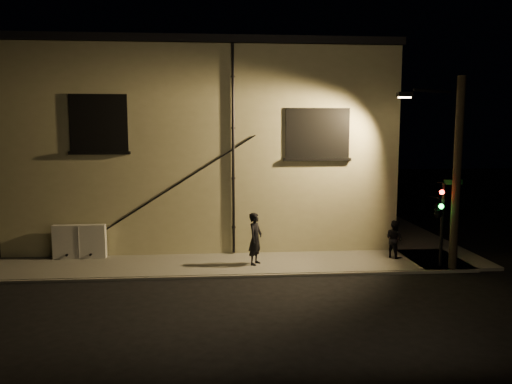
{
  "coord_description": "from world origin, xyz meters",
  "views": [
    {
      "loc": [
        -2.52,
        -16.94,
        5.19
      ],
      "look_at": [
        -0.98,
        1.8,
        2.78
      ],
      "focal_mm": 35.0,
      "sensor_mm": 36.0,
      "label": 1
    }
  ],
  "objects": [
    {
      "name": "utility_cabinet",
      "position": [
        -7.85,
        2.7,
        0.78
      ],
      "size": [
        2.02,
        0.34,
        1.33
      ],
      "primitive_type": "cube",
      "color": "beige",
      "rests_on": "sidewalk"
    },
    {
      "name": "pedestrian_a",
      "position": [
        -1.05,
        1.23,
        1.1
      ],
      "size": [
        0.75,
        0.85,
        1.96
      ],
      "primitive_type": "imported",
      "rotation": [
        0.0,
        0.0,
        1.07
      ],
      "color": "black",
      "rests_on": "sidewalk"
    },
    {
      "name": "pedestrian_b",
      "position": [
        4.48,
        1.79,
        0.86
      ],
      "size": [
        0.84,
        0.91,
        1.49
      ],
      "primitive_type": "imported",
      "rotation": [
        0.0,
        0.0,
        2.08
      ],
      "color": "black",
      "rests_on": "sidewalk"
    },
    {
      "name": "ground",
      "position": [
        0.0,
        0.0,
        0.0
      ],
      "size": [
        90.0,
        90.0,
        0.0
      ],
      "primitive_type": "plane",
      "color": "black"
    },
    {
      "name": "streetlamp_pole",
      "position": [
        5.98,
        0.19,
        3.74
      ],
      "size": [
        2.02,
        1.39,
        7.01
      ],
      "color": "black",
      "rests_on": "ground"
    },
    {
      "name": "sidewalk",
      "position": [
        1.22,
        4.39,
        0.06
      ],
      "size": [
        21.0,
        16.0,
        0.12
      ],
      "color": "#5C5B52",
      "rests_on": "ground"
    },
    {
      "name": "building",
      "position": [
        -3.0,
        8.99,
        4.4
      ],
      "size": [
        16.2,
        12.23,
        8.8
      ],
      "color": "tan",
      "rests_on": "ground"
    },
    {
      "name": "traffic_signal",
      "position": [
        5.57,
        0.34,
        2.27
      ],
      "size": [
        1.22,
        1.88,
        3.21
      ],
      "color": "black",
      "rests_on": "sidewalk"
    }
  ]
}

